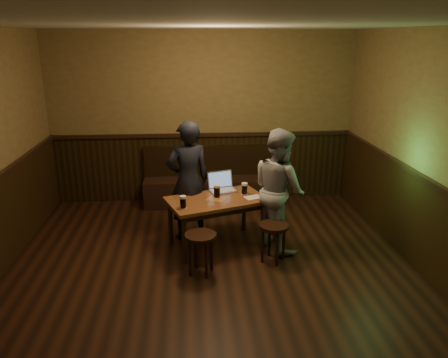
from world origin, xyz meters
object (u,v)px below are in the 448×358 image
stool_left (201,242)px  laptop (222,186)px  bench (211,185)px  stool_right (274,232)px  pint_mid (217,191)px  pint_right (244,189)px  pub_table (217,205)px  pint_left (183,202)px  person_suit (188,181)px  person_grey (279,189)px

stool_left → laptop: laptop is taller
bench → stool_right: 2.19m
pint_mid → pint_right: pint_mid is taller
bench → laptop: bearing=-85.9°
pub_table → stool_right: pub_table is taller
pub_table → pint_left: pint_left is taller
pint_left → stool_right: bearing=-9.9°
stool_left → pint_right: bearing=54.1°
stool_left → pint_left: bearing=115.5°
pint_right → laptop: bearing=146.7°
bench → person_suit: person_suit is taller
laptop → pub_table: bearing=-121.6°
bench → person_suit: bearing=-105.7°
pint_mid → person_grey: 0.81m
laptop → person_grey: (0.71, -0.41, 0.07)m
stool_right → pint_left: (-1.10, 0.19, 0.36)m
stool_right → pint_mid: bearing=140.9°
bench → stool_right: bearing=-72.2°
bench → person_suit: size_ratio=1.33×
bench → laptop: (0.09, -1.26, 0.42)m
pint_left → pint_right: size_ratio=1.00×
pint_right → person_suit: bearing=168.2°
pint_right → stool_left: bearing=-125.9°
pint_left → pint_right: bearing=28.1°
laptop → person_suit: (-0.46, -0.04, 0.09)m
pint_right → person_suit: person_suit is taller
pint_mid → person_suit: (-0.37, 0.25, 0.07)m
person_grey → pub_table: bearing=63.2°
pub_table → person_grey: size_ratio=0.89×
pub_table → pint_mid: (0.01, 0.05, 0.17)m
pint_right → stool_right: bearing=-65.4°
pint_right → laptop: laptop is taller
pint_right → person_grey: bearing=-27.0°
stool_left → stool_right: 0.93m
pint_right → laptop: (-0.29, 0.19, -0.02)m
stool_left → pub_table: bearing=71.9°
stool_left → pint_mid: (0.24, 0.76, 0.35)m
pub_table → person_suit: person_suit is taller
pub_table → pint_right: pint_right is taller
stool_right → person_suit: bearing=142.9°
person_grey → bench: bearing=4.1°
pub_table → stool_left: 0.77m
pub_table → laptop: bearing=55.0°
pint_mid → pint_right: size_ratio=1.08×
stool_left → person_grey: bearing=31.6°
stool_left → pint_left: 0.58m
person_suit → stool_right: bearing=125.5°
stool_left → pint_left: size_ratio=3.15×
laptop → pint_right: bearing=-49.6°
pint_mid → person_grey: (0.79, -0.12, 0.04)m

